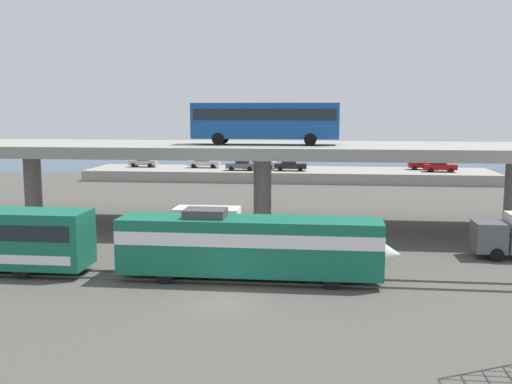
{
  "coord_description": "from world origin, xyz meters",
  "views": [
    {
      "loc": [
        5.17,
        -29.66,
        9.9
      ],
      "look_at": [
        -0.92,
        23.24,
        2.55
      ],
      "focal_mm": 41.89,
      "sensor_mm": 36.0,
      "label": 1
    }
  ],
  "objects_px": {
    "service_truck_west": "(219,227)",
    "parked_car_1": "(241,165)",
    "parked_car_2": "(143,162)",
    "parked_car_6": "(261,163)",
    "parked_car_0": "(204,162)",
    "train_locomotive": "(263,244)",
    "parked_car_4": "(424,164)",
    "parked_car_3": "(290,165)",
    "transit_bus_on_overpass": "(265,119)",
    "parked_car_5": "(440,166)"
  },
  "relations": [
    {
      "from": "transit_bus_on_overpass",
      "to": "parked_car_5",
      "type": "height_order",
      "value": "transit_bus_on_overpass"
    },
    {
      "from": "train_locomotive",
      "to": "parked_car_0",
      "type": "xyz_separation_m",
      "value": [
        -14.04,
        51.89,
        0.06
      ]
    },
    {
      "from": "parked_car_0",
      "to": "parked_car_2",
      "type": "distance_m",
      "value": 9.15
    },
    {
      "from": "train_locomotive",
      "to": "parked_car_3",
      "type": "distance_m",
      "value": 49.03
    },
    {
      "from": "parked_car_3",
      "to": "parked_car_2",
      "type": "bearing_deg",
      "value": 172.06
    },
    {
      "from": "parked_car_0",
      "to": "parked_car_4",
      "type": "relative_size",
      "value": 1.07
    },
    {
      "from": "train_locomotive",
      "to": "parked_car_1",
      "type": "distance_m",
      "value": 49.4
    },
    {
      "from": "parked_car_0",
      "to": "parked_car_1",
      "type": "relative_size",
      "value": 1.1
    },
    {
      "from": "transit_bus_on_overpass",
      "to": "parked_car_2",
      "type": "xyz_separation_m",
      "value": [
        -21.8,
        36.78,
        -6.86
      ]
    },
    {
      "from": "transit_bus_on_overpass",
      "to": "parked_car_4",
      "type": "xyz_separation_m",
      "value": [
        18.94,
        37.37,
        -6.86
      ]
    },
    {
      "from": "transit_bus_on_overpass",
      "to": "parked_car_1",
      "type": "distance_m",
      "value": 34.77
    },
    {
      "from": "parked_car_2",
      "to": "parked_car_3",
      "type": "distance_m",
      "value": 22.19
    },
    {
      "from": "parked_car_2",
      "to": "parked_car_4",
      "type": "xyz_separation_m",
      "value": [
        40.74,
        0.59,
        0.0
      ]
    },
    {
      "from": "service_truck_west",
      "to": "parked_car_1",
      "type": "height_order",
      "value": "service_truck_west"
    },
    {
      "from": "parked_car_0",
      "to": "service_truck_west",
      "type": "bearing_deg",
      "value": -77.11
    },
    {
      "from": "train_locomotive",
      "to": "service_truck_west",
      "type": "height_order",
      "value": "train_locomotive"
    },
    {
      "from": "service_truck_west",
      "to": "parked_car_0",
      "type": "relative_size",
      "value": 1.48
    },
    {
      "from": "parked_car_4",
      "to": "service_truck_west",
      "type": "bearing_deg",
      "value": 64.81
    },
    {
      "from": "parked_car_5",
      "to": "parked_car_0",
      "type": "bearing_deg",
      "value": 176.45
    },
    {
      "from": "parked_car_2",
      "to": "service_truck_west",
      "type": "bearing_deg",
      "value": 113.36
    },
    {
      "from": "train_locomotive",
      "to": "parked_car_6",
      "type": "xyz_separation_m",
      "value": [
        -5.6,
        51.39,
        0.06
      ]
    },
    {
      "from": "service_truck_west",
      "to": "parked_car_3",
      "type": "distance_m",
      "value": 41.87
    },
    {
      "from": "service_truck_west",
      "to": "parked_car_3",
      "type": "height_order",
      "value": "service_truck_west"
    },
    {
      "from": "transit_bus_on_overpass",
      "to": "parked_car_0",
      "type": "distance_m",
      "value": 39.32
    },
    {
      "from": "parked_car_2",
      "to": "parked_car_6",
      "type": "distance_m",
      "value": 17.61
    },
    {
      "from": "train_locomotive",
      "to": "parked_car_3",
      "type": "xyz_separation_m",
      "value": [
        -1.22,
        49.02,
        0.06
      ]
    },
    {
      "from": "parked_car_3",
      "to": "parked_car_6",
      "type": "distance_m",
      "value": 4.98
    },
    {
      "from": "parked_car_0",
      "to": "parked_car_6",
      "type": "xyz_separation_m",
      "value": [
        8.44,
        -0.51,
        -0.0
      ]
    },
    {
      "from": "parked_car_0",
      "to": "parked_car_2",
      "type": "bearing_deg",
      "value": 178.81
    },
    {
      "from": "service_truck_west",
      "to": "parked_car_5",
      "type": "relative_size",
      "value": 1.59
    },
    {
      "from": "parked_car_3",
      "to": "parked_car_6",
      "type": "relative_size",
      "value": 1.01
    },
    {
      "from": "transit_bus_on_overpass",
      "to": "parked_car_0",
      "type": "xyz_separation_m",
      "value": [
        -12.65,
        36.59,
        -6.86
      ]
    },
    {
      "from": "train_locomotive",
      "to": "parked_car_2",
      "type": "distance_m",
      "value": 57.01
    },
    {
      "from": "parked_car_1",
      "to": "parked_car_5",
      "type": "bearing_deg",
      "value": -177.7
    },
    {
      "from": "transit_bus_on_overpass",
      "to": "parked_car_3",
      "type": "height_order",
      "value": "transit_bus_on_overpass"
    },
    {
      "from": "parked_car_1",
      "to": "service_truck_west",
      "type": "bearing_deg",
      "value": 95.8
    },
    {
      "from": "parked_car_2",
      "to": "parked_car_4",
      "type": "distance_m",
      "value": 40.75
    },
    {
      "from": "parked_car_4",
      "to": "parked_car_6",
      "type": "distance_m",
      "value": 23.19
    },
    {
      "from": "parked_car_3",
      "to": "parked_car_0",
      "type": "bearing_deg",
      "value": 167.37
    },
    {
      "from": "transit_bus_on_overpass",
      "to": "parked_car_1",
      "type": "bearing_deg",
      "value": -78.75
    },
    {
      "from": "service_truck_west",
      "to": "parked_car_4",
      "type": "relative_size",
      "value": 1.58
    },
    {
      "from": "parked_car_0",
      "to": "parked_car_2",
      "type": "xyz_separation_m",
      "value": [
        -9.15,
        0.19,
        -0.0
      ]
    },
    {
      "from": "parked_car_0",
      "to": "parked_car_2",
      "type": "relative_size",
      "value": 1.12
    },
    {
      "from": "parked_car_1",
      "to": "parked_car_4",
      "type": "xyz_separation_m",
      "value": [
        25.59,
        3.93,
        0.0
      ]
    },
    {
      "from": "parked_car_0",
      "to": "parked_car_5",
      "type": "bearing_deg",
      "value": -3.55
    },
    {
      "from": "parked_car_3",
      "to": "parked_car_4",
      "type": "distance_m",
      "value": 19.12
    },
    {
      "from": "parked_car_1",
      "to": "parked_car_5",
      "type": "distance_m",
      "value": 27.24
    },
    {
      "from": "parked_car_3",
      "to": "parked_car_5",
      "type": "height_order",
      "value": "same"
    },
    {
      "from": "service_truck_west",
      "to": "parked_car_6",
      "type": "height_order",
      "value": "service_truck_west"
    },
    {
      "from": "parked_car_1",
      "to": "parked_car_2",
      "type": "distance_m",
      "value": 15.52
    }
  ]
}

